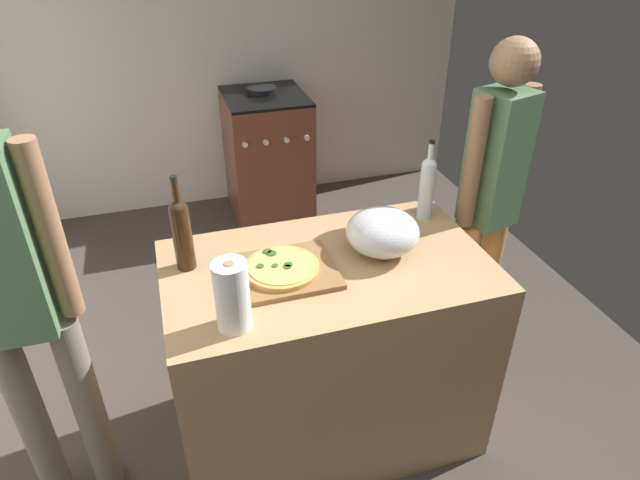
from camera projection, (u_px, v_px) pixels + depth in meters
ground_plane at (263, 311)px, 3.27m from camera, size 3.85×3.63×0.02m
kitchen_wall_rear at (206, 29)px, 3.85m from camera, size 3.85×0.10×2.60m
counter at (327, 352)px, 2.33m from camera, size 1.25×0.74×0.90m
cutting_board at (282, 272)px, 2.03m from camera, size 0.40×0.32×0.02m
pizza at (281, 267)px, 2.02m from camera, size 0.28×0.28×0.03m
mixing_bowl at (383, 232)px, 2.12m from camera, size 0.29×0.29×0.17m
paper_towel_roll at (232, 296)px, 1.72m from camera, size 0.11×0.11×0.25m
wine_bottle_dark at (182, 231)px, 1.99m from camera, size 0.07×0.07×0.38m
wine_bottle_amber at (427, 185)px, 2.32m from camera, size 0.06×0.06×0.35m
stove at (268, 156)px, 4.04m from camera, size 0.56×0.64×0.97m
person_in_stripes at (16, 293)px, 1.76m from camera, size 0.37×0.21×1.74m
person_in_red at (490, 197)px, 2.48m from camera, size 0.36×0.25×1.63m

